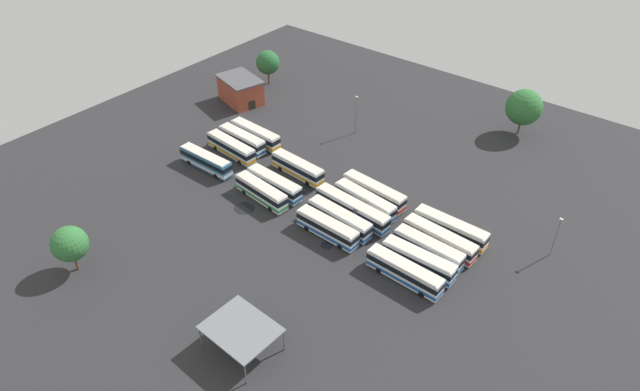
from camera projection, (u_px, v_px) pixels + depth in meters
name	position (u px, v px, depth m)	size (l,w,h in m)	color
ground_plane	(318.00, 200.00, 102.17)	(126.80, 126.80, 0.00)	#28282B
bus_row0_slot0	(450.00, 228.00, 92.95)	(12.73, 2.55, 3.43)	silver
bus_row0_slot1	(440.00, 239.00, 90.78)	(12.77, 3.14, 3.43)	silver
bus_row0_slot2	(428.00, 249.00, 88.90)	(11.82, 2.80, 3.43)	silver
bus_row0_slot3	(419.00, 260.00, 86.82)	(11.99, 2.67, 3.43)	silver
bus_row0_slot4	(404.00, 272.00, 84.84)	(12.57, 2.76, 3.43)	silver
bus_row1_slot0	(374.00, 192.00, 101.11)	(12.85, 3.34, 3.43)	silver
bus_row1_slot1	(365.00, 201.00, 98.86)	(12.60, 3.72, 3.43)	silver
bus_row1_slot2	(353.00, 209.00, 97.10)	(14.92, 3.36, 3.43)	silver
bus_row1_slot3	(340.00, 219.00, 94.97)	(12.44, 3.19, 3.43)	silver
bus_row1_slot4	(327.00, 228.00, 93.05)	(11.63, 2.71, 3.43)	silver
bus_row2_slot1	(298.00, 168.00, 107.24)	(11.84, 3.16, 3.43)	silver
bus_row2_slot3	(274.00, 184.00, 103.00)	(11.92, 2.99, 3.43)	silver
bus_row2_slot4	(261.00, 192.00, 101.08)	(11.78, 3.54, 3.43)	silver
bus_row3_slot0	(255.00, 134.00, 117.18)	(12.53, 3.03, 3.43)	silver
bus_row3_slot1	(242.00, 140.00, 115.50)	(11.70, 3.02, 3.43)	silver
bus_row3_slot2	(231.00, 147.00, 113.09)	(12.36, 3.35, 3.43)	silver
bus_row3_slot4	(206.00, 161.00, 109.15)	(12.22, 2.62, 3.43)	teal
depot_building	(241.00, 90.00, 131.06)	(12.08, 9.86, 5.95)	#99422D
maintenance_shelter	(241.00, 329.00, 73.47)	(9.61, 7.86, 4.07)	slate
lamp_post_mid_lot	(356.00, 113.00, 118.35)	(0.56, 0.28, 8.69)	slate
lamp_post_far_corner	(556.00, 235.00, 87.96)	(0.56, 0.28, 7.51)	slate
tree_north_edge	(70.00, 244.00, 84.77)	(5.55, 5.55, 8.01)	brown
tree_south_edge	(268.00, 62.00, 137.11)	(5.76, 5.76, 8.50)	brown
tree_east_edge	(524.00, 107.00, 117.49)	(7.58, 7.58, 10.00)	brown
puddle_near_shelter	(327.00, 245.00, 92.29)	(2.06, 2.06, 0.01)	black
puddle_centre_drain	(244.00, 208.00, 100.20)	(3.79, 3.79, 0.01)	black
puddle_back_corner	(302.00, 190.00, 104.51)	(3.99, 3.99, 0.01)	black
puddle_between_rows	(229.00, 197.00, 102.96)	(1.66, 1.66, 0.01)	black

